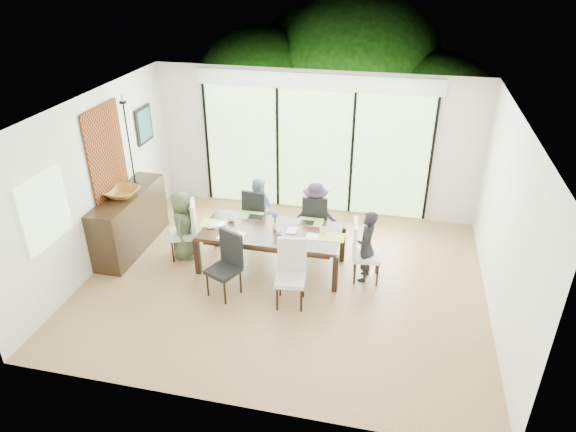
% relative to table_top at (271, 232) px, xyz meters
% --- Properties ---
extents(floor, '(6.00, 5.00, 0.01)m').
position_rel_table_top_xyz_m(floor, '(0.29, -0.33, -0.65)').
color(floor, brown).
rests_on(floor, ground).
extents(ceiling, '(6.00, 5.00, 0.01)m').
position_rel_table_top_xyz_m(ceiling, '(0.29, -0.33, 2.06)').
color(ceiling, white).
rests_on(ceiling, wall_back).
extents(wall_back, '(6.00, 0.02, 2.70)m').
position_rel_table_top_xyz_m(wall_back, '(0.29, 2.18, 0.70)').
color(wall_back, silver).
rests_on(wall_back, floor).
extents(wall_front, '(6.00, 0.02, 2.70)m').
position_rel_table_top_xyz_m(wall_front, '(0.29, -2.84, 0.70)').
color(wall_front, silver).
rests_on(wall_front, floor).
extents(wall_left, '(0.02, 5.00, 2.70)m').
position_rel_table_top_xyz_m(wall_left, '(-2.72, -0.33, 0.70)').
color(wall_left, silver).
rests_on(wall_left, floor).
extents(wall_right, '(0.02, 5.00, 2.70)m').
position_rel_table_top_xyz_m(wall_right, '(3.30, -0.33, 0.70)').
color(wall_right, beige).
rests_on(wall_right, floor).
extents(glass_doors, '(4.20, 0.02, 2.30)m').
position_rel_table_top_xyz_m(glass_doors, '(0.29, 2.14, 0.55)').
color(glass_doors, '#598C3F').
rests_on(glass_doors, wall_back).
extents(blinds_header, '(4.40, 0.06, 0.28)m').
position_rel_table_top_xyz_m(blinds_header, '(0.29, 2.13, 1.85)').
color(blinds_header, white).
rests_on(blinds_header, wall_back).
extents(mullion_a, '(0.05, 0.04, 2.30)m').
position_rel_table_top_xyz_m(mullion_a, '(-1.81, 2.13, 0.55)').
color(mullion_a, black).
rests_on(mullion_a, wall_back).
extents(mullion_b, '(0.05, 0.04, 2.30)m').
position_rel_table_top_xyz_m(mullion_b, '(-0.41, 2.13, 0.55)').
color(mullion_b, black).
rests_on(mullion_b, wall_back).
extents(mullion_c, '(0.05, 0.04, 2.30)m').
position_rel_table_top_xyz_m(mullion_c, '(0.99, 2.13, 0.55)').
color(mullion_c, black).
rests_on(mullion_c, wall_back).
extents(mullion_d, '(0.05, 0.04, 2.30)m').
position_rel_table_top_xyz_m(mullion_d, '(2.39, 2.13, 0.55)').
color(mullion_d, black).
rests_on(mullion_d, wall_back).
extents(side_window, '(0.02, 0.90, 1.00)m').
position_rel_table_top_xyz_m(side_window, '(-2.68, -1.53, 0.85)').
color(side_window, '#8CAD7F').
rests_on(side_window, wall_left).
extents(deck, '(6.00, 1.80, 0.10)m').
position_rel_table_top_xyz_m(deck, '(0.29, 3.07, -0.70)').
color(deck, brown).
rests_on(deck, ground).
extents(rail_top, '(6.00, 0.08, 0.06)m').
position_rel_table_top_xyz_m(rail_top, '(0.29, 3.87, -0.10)').
color(rail_top, brown).
rests_on(rail_top, deck).
extents(foliage_left, '(3.20, 3.20, 3.20)m').
position_rel_table_top_xyz_m(foliage_left, '(-1.51, 4.87, 0.79)').
color(foliage_left, '#14380F').
rests_on(foliage_left, ground).
extents(foliage_mid, '(4.00, 4.00, 4.00)m').
position_rel_table_top_xyz_m(foliage_mid, '(0.69, 5.47, 1.15)').
color(foliage_mid, '#14380F').
rests_on(foliage_mid, ground).
extents(foliage_right, '(2.80, 2.80, 2.80)m').
position_rel_table_top_xyz_m(foliage_right, '(2.49, 4.67, 0.61)').
color(foliage_right, '#14380F').
rests_on(foliage_right, ground).
extents(foliage_far, '(3.60, 3.60, 3.60)m').
position_rel_table_top_xyz_m(foliage_far, '(-0.31, 6.17, 0.97)').
color(foliage_far, '#14380F').
rests_on(foliage_far, ground).
extents(table_top, '(2.15, 0.99, 0.05)m').
position_rel_table_top_xyz_m(table_top, '(0.00, 0.00, 0.00)').
color(table_top, black).
rests_on(table_top, floor).
extents(table_apron, '(1.97, 0.81, 0.09)m').
position_rel_table_top_xyz_m(table_apron, '(0.00, 0.00, -0.08)').
color(table_apron, black).
rests_on(table_apron, floor).
extents(table_leg_fl, '(0.08, 0.08, 0.62)m').
position_rel_table_top_xyz_m(table_leg_fl, '(-1.08, -0.43, -0.34)').
color(table_leg_fl, black).
rests_on(table_leg_fl, floor).
extents(table_leg_fr, '(0.08, 0.08, 0.62)m').
position_rel_table_top_xyz_m(table_leg_fr, '(1.08, -0.43, -0.34)').
color(table_leg_fr, black).
rests_on(table_leg_fr, floor).
extents(table_leg_bl, '(0.08, 0.08, 0.62)m').
position_rel_table_top_xyz_m(table_leg_bl, '(-1.08, 0.43, -0.34)').
color(table_leg_bl, black).
rests_on(table_leg_bl, floor).
extents(table_leg_br, '(0.08, 0.08, 0.62)m').
position_rel_table_top_xyz_m(table_leg_br, '(1.08, 0.43, -0.34)').
color(table_leg_br, black).
rests_on(table_leg_br, floor).
extents(chair_left_end, '(0.53, 0.53, 0.99)m').
position_rel_table_top_xyz_m(chair_left_end, '(-1.50, -0.00, -0.15)').
color(chair_left_end, silver).
rests_on(chair_left_end, floor).
extents(chair_right_end, '(0.45, 0.45, 0.99)m').
position_rel_table_top_xyz_m(chair_right_end, '(1.50, -0.00, -0.15)').
color(chair_right_end, white).
rests_on(chair_right_end, floor).
extents(chair_far_left, '(0.46, 0.46, 0.99)m').
position_rel_table_top_xyz_m(chair_far_left, '(-0.45, 0.85, -0.15)').
color(chair_far_left, black).
rests_on(chair_far_left, floor).
extents(chair_far_right, '(0.45, 0.45, 0.99)m').
position_rel_table_top_xyz_m(chair_far_right, '(0.55, 0.85, -0.15)').
color(chair_far_right, black).
rests_on(chair_far_right, floor).
extents(chair_near_left, '(0.54, 0.54, 0.99)m').
position_rel_table_top_xyz_m(chair_near_left, '(-0.50, -0.87, -0.15)').
color(chair_near_left, black).
rests_on(chair_near_left, floor).
extents(chair_near_right, '(0.46, 0.46, 0.99)m').
position_rel_table_top_xyz_m(chair_near_right, '(0.50, -0.87, -0.15)').
color(chair_near_right, beige).
rests_on(chair_near_right, floor).
extents(person_left_end, '(0.40, 0.58, 1.16)m').
position_rel_table_top_xyz_m(person_left_end, '(-1.48, -0.00, -0.07)').
color(person_left_end, '#445035').
rests_on(person_left_end, floor).
extents(person_right_end, '(0.39, 0.57, 1.16)m').
position_rel_table_top_xyz_m(person_right_end, '(1.48, 0.00, -0.07)').
color(person_right_end, black).
rests_on(person_right_end, floor).
extents(person_far_left, '(0.54, 0.34, 1.16)m').
position_rel_table_top_xyz_m(person_far_left, '(-0.45, 0.83, -0.07)').
color(person_far_left, '#809BB9').
rests_on(person_far_left, floor).
extents(person_far_right, '(0.58, 0.41, 1.16)m').
position_rel_table_top_xyz_m(person_far_right, '(0.55, 0.83, -0.07)').
color(person_far_right, '#2B2030').
rests_on(person_far_right, floor).
extents(placemat_left, '(0.39, 0.29, 0.01)m').
position_rel_table_top_xyz_m(placemat_left, '(-0.95, 0.00, 0.03)').
color(placemat_left, '#98BE44').
rests_on(placemat_left, table_top).
extents(placemat_right, '(0.39, 0.29, 0.01)m').
position_rel_table_top_xyz_m(placemat_right, '(0.95, 0.00, 0.03)').
color(placemat_right, '#9AAC3D').
rests_on(placemat_right, table_top).
extents(placemat_far_l, '(0.39, 0.29, 0.01)m').
position_rel_table_top_xyz_m(placemat_far_l, '(-0.45, 0.40, 0.03)').
color(placemat_far_l, '#73AB3D').
rests_on(placemat_far_l, table_top).
extents(placemat_far_r, '(0.39, 0.29, 0.01)m').
position_rel_table_top_xyz_m(placemat_far_r, '(0.55, 0.40, 0.03)').
color(placemat_far_r, '#7AA63B').
rests_on(placemat_far_r, table_top).
extents(placemat_paper, '(0.39, 0.29, 0.01)m').
position_rel_table_top_xyz_m(placemat_paper, '(-0.55, -0.30, 0.03)').
color(placemat_paper, white).
rests_on(placemat_paper, table_top).
extents(tablet_far_l, '(0.23, 0.16, 0.01)m').
position_rel_table_top_xyz_m(tablet_far_l, '(-0.35, 0.35, 0.04)').
color(tablet_far_l, black).
rests_on(tablet_far_l, table_top).
extents(tablet_far_r, '(0.22, 0.15, 0.01)m').
position_rel_table_top_xyz_m(tablet_far_r, '(0.50, 0.35, 0.04)').
color(tablet_far_r, black).
rests_on(tablet_far_r, table_top).
extents(papers, '(0.27, 0.20, 0.00)m').
position_rel_table_top_xyz_m(papers, '(0.70, -0.05, 0.03)').
color(papers, white).
rests_on(papers, table_top).
extents(platter_base, '(0.23, 0.23, 0.02)m').
position_rel_table_top_xyz_m(platter_base, '(-0.55, -0.30, 0.04)').
color(platter_base, white).
rests_on(platter_base, table_top).
extents(platter_snacks, '(0.18, 0.18, 0.01)m').
position_rel_table_top_xyz_m(platter_snacks, '(-0.55, -0.30, 0.06)').
color(platter_snacks, orange).
rests_on(platter_snacks, table_top).
extents(vase, '(0.07, 0.07, 0.11)m').
position_rel_table_top_xyz_m(vase, '(0.05, 0.05, 0.08)').
color(vase, silver).
rests_on(vase, table_top).
extents(hyacinth_stems, '(0.04, 0.04, 0.14)m').
position_rel_table_top_xyz_m(hyacinth_stems, '(0.05, 0.05, 0.19)').
color(hyacinth_stems, '#337226').
rests_on(hyacinth_stems, table_top).
extents(hyacinth_blooms, '(0.10, 0.10, 0.10)m').
position_rel_table_top_xyz_m(hyacinth_blooms, '(0.05, 0.05, 0.28)').
color(hyacinth_blooms, '#494CB7').
rests_on(hyacinth_blooms, table_top).
extents(laptop, '(0.35, 0.34, 0.02)m').
position_rel_table_top_xyz_m(laptop, '(-0.85, -0.10, 0.04)').
color(laptop, silver).
rests_on(laptop, table_top).
extents(cup_a, '(0.15, 0.15, 0.09)m').
position_rel_table_top_xyz_m(cup_a, '(-0.70, 0.15, 0.07)').
color(cup_a, white).
rests_on(cup_a, table_top).
extents(cup_b, '(0.12, 0.12, 0.08)m').
position_rel_table_top_xyz_m(cup_b, '(0.15, -0.10, 0.07)').
color(cup_b, white).
rests_on(cup_b, table_top).
extents(cup_c, '(0.12, 0.12, 0.09)m').
position_rel_table_top_xyz_m(cup_c, '(0.80, 0.10, 0.07)').
color(cup_c, white).
rests_on(cup_c, table_top).
extents(book, '(0.15, 0.21, 0.02)m').
position_rel_table_top_xyz_m(book, '(0.25, 0.05, 0.03)').
color(book, white).
rests_on(book, table_top).
extents(sideboard, '(0.50, 1.79, 1.01)m').
position_rel_table_top_xyz_m(sideboard, '(-2.47, 0.08, -0.14)').
color(sideboard, black).
rests_on(sideboard, floor).
extents(bowl, '(0.53, 0.53, 0.13)m').
position_rel_table_top_xyz_m(bowl, '(-2.47, -0.02, 0.42)').
color(bowl, '#8C5F1E').
rests_on(bowl, sideboard).
extents(candlestick_base, '(0.11, 0.11, 0.04)m').
position_rel_table_top_xyz_m(candlestick_base, '(-2.47, 0.43, 0.38)').
color(candlestick_base, black).
rests_on(candlestick_base, sideboard).
extents(candlestick_shaft, '(0.03, 0.03, 1.40)m').
position_rel_table_top_xyz_m(candlestick_shaft, '(-2.47, 0.43, 1.09)').
color(candlestick_shaft, black).
rests_on(candlestick_shaft, sideboard).
extents(candlestick_pan, '(0.11, 0.11, 0.03)m').
position_rel_table_top_xyz_m(candlestick_pan, '(-2.47, 0.43, 1.78)').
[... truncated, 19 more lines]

